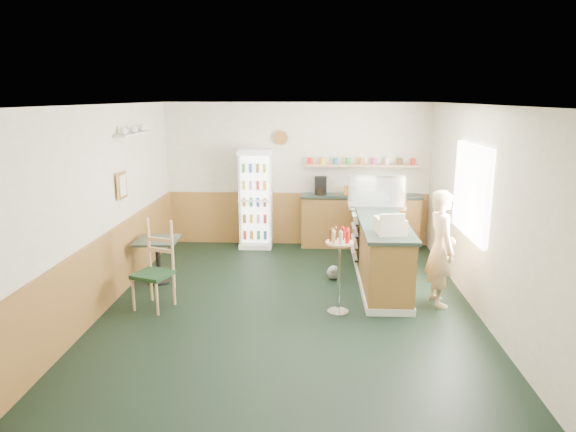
# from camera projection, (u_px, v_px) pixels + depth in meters

# --- Properties ---
(ground) EXTENTS (6.00, 6.00, 0.00)m
(ground) POSITION_uv_depth(u_px,v_px,m) (289.00, 302.00, 7.15)
(ground) COLOR black
(ground) RESTS_ON ground
(room_envelope) EXTENTS (5.04, 6.02, 2.72)m
(room_envelope) POSITION_uv_depth(u_px,v_px,m) (276.00, 186.00, 7.53)
(room_envelope) COLOR beige
(room_envelope) RESTS_ON ground
(service_counter) EXTENTS (0.68, 3.01, 1.01)m
(service_counter) POSITION_uv_depth(u_px,v_px,m) (379.00, 250.00, 8.03)
(service_counter) COLOR olive
(service_counter) RESTS_ON ground
(back_counter) EXTENTS (2.24, 0.42, 1.69)m
(back_counter) POSITION_uv_depth(u_px,v_px,m) (359.00, 219.00, 9.69)
(back_counter) COLOR olive
(back_counter) RESTS_ON ground
(drinks_fridge) EXTENTS (0.61, 0.53, 1.85)m
(drinks_fridge) POSITION_uv_depth(u_px,v_px,m) (256.00, 199.00, 9.64)
(drinks_fridge) COLOR white
(drinks_fridge) RESTS_ON ground
(display_case) EXTENTS (0.92, 0.48, 0.52)m
(display_case) POSITION_uv_depth(u_px,v_px,m) (376.00, 192.00, 8.42)
(display_case) COLOR silver
(display_case) RESTS_ON service_counter
(cash_register) EXTENTS (0.41, 0.43, 0.21)m
(cash_register) POSITION_uv_depth(u_px,v_px,m) (390.00, 226.00, 6.85)
(cash_register) COLOR beige
(cash_register) RESTS_ON service_counter
(shopkeeper) EXTENTS (0.44, 0.57, 1.60)m
(shopkeeper) POSITION_uv_depth(u_px,v_px,m) (441.00, 248.00, 6.93)
(shopkeeper) COLOR tan
(shopkeeper) RESTS_ON ground
(condiment_stand) EXTENTS (0.37, 0.37, 1.14)m
(condiment_stand) POSITION_uv_depth(u_px,v_px,m) (339.00, 259.00, 6.65)
(condiment_stand) COLOR silver
(condiment_stand) RESTS_ON ground
(newspaper_rack) EXTENTS (0.10, 0.48, 0.75)m
(newspaper_rack) POSITION_uv_depth(u_px,v_px,m) (355.00, 236.00, 8.27)
(newspaper_rack) COLOR black
(newspaper_rack) RESTS_ON ground
(cafe_table) EXTENTS (0.66, 0.66, 0.69)m
(cafe_table) POSITION_uv_depth(u_px,v_px,m) (158.00, 252.00, 7.83)
(cafe_table) COLOR black
(cafe_table) RESTS_ON ground
(cafe_chair) EXTENTS (0.57, 0.57, 1.19)m
(cafe_chair) POSITION_uv_depth(u_px,v_px,m) (154.00, 262.00, 6.93)
(cafe_chair) COLOR black
(cafe_chair) RESTS_ON ground
(dog_doorstop) EXTENTS (0.21, 0.27, 0.25)m
(dog_doorstop) POSITION_uv_depth(u_px,v_px,m) (334.00, 272.00, 8.03)
(dog_doorstop) COLOR gray
(dog_doorstop) RESTS_ON ground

